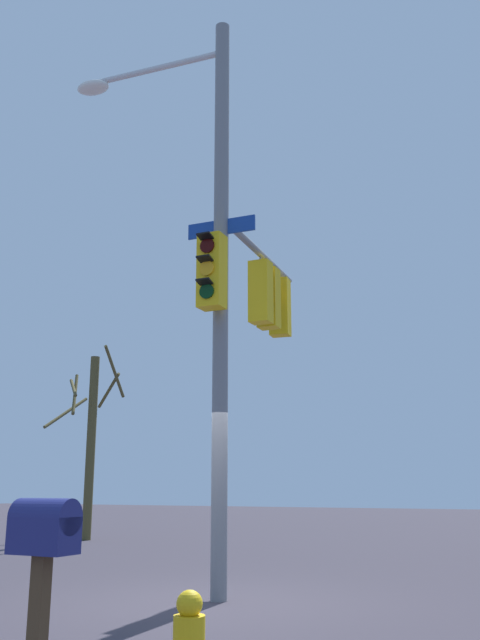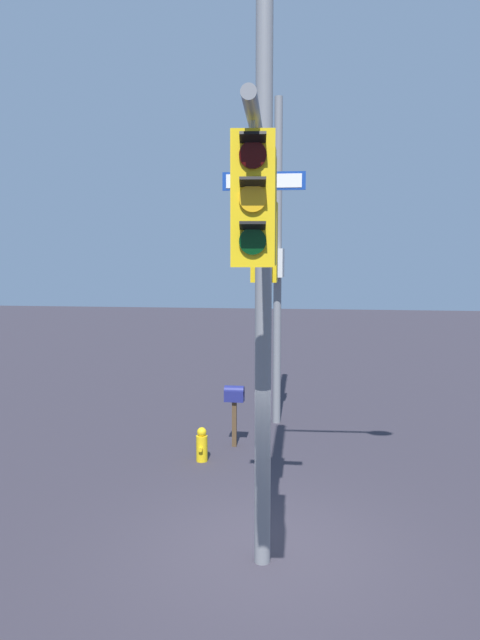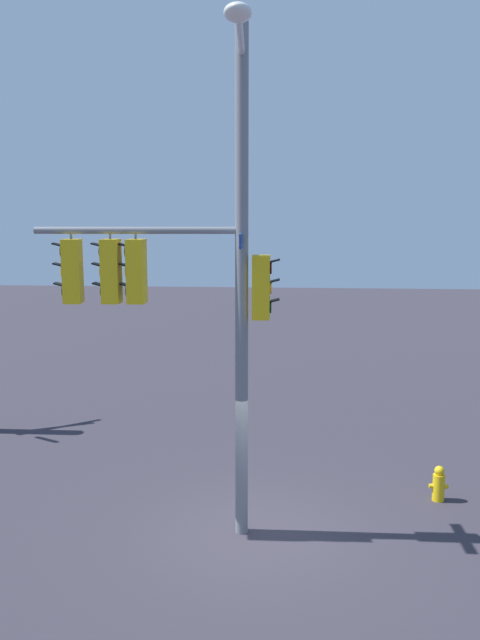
% 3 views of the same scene
% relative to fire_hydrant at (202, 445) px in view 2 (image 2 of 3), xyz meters
% --- Properties ---
extents(ground_plane, '(80.00, 80.00, 0.00)m').
position_rel_fire_hydrant_xyz_m(ground_plane, '(-3.63, -1.68, -0.34)').
color(ground_plane, '#332F38').
extents(main_signal_pole_assembly, '(4.19, 3.30, 8.81)m').
position_rel_fire_hydrant_xyz_m(main_signal_pole_assembly, '(-4.73, -1.79, 4.50)').
color(main_signal_pole_assembly, slate).
rests_on(main_signal_pole_assembly, ground).
extents(secondary_pole_assembly, '(0.67, 0.39, 8.23)m').
position_rel_fire_hydrant_xyz_m(secondary_pole_assembly, '(2.97, -1.38, 3.78)').
color(secondary_pole_assembly, slate).
rests_on(secondary_pole_assembly, ground).
extents(fire_hydrant, '(0.38, 0.24, 0.73)m').
position_rel_fire_hydrant_xyz_m(fire_hydrant, '(0.00, 0.00, 0.00)').
color(fire_hydrant, yellow).
rests_on(fire_hydrant, ground).
extents(mailbox, '(0.25, 0.45, 1.41)m').
position_rel_fire_hydrant_xyz_m(mailbox, '(1.04, -0.55, 0.76)').
color(mailbox, '#4C3823').
rests_on(mailbox, ground).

